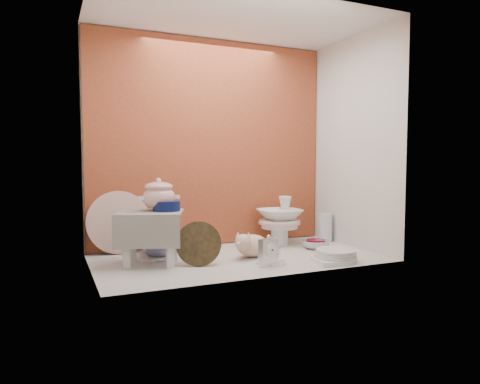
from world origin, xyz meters
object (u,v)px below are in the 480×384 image
object	(u,v)px
step_stool	(150,238)
blue_white_vase	(158,236)
soup_tureen	(159,194)
gold_rim_teacup	(271,254)
porcelain_tower	(280,221)
dinner_plate_stack	(336,255)
plush_pig	(252,245)
floral_platter	(119,222)
mantel_clock	(269,251)
crystal_bowl	(316,244)

from	to	relation	value
step_stool	blue_white_vase	xyz separation A→B (m)	(0.10, 0.23, -0.03)
soup_tureen	gold_rim_teacup	world-z (taller)	soup_tureen
porcelain_tower	dinner_plate_stack	bearing A→B (deg)	-84.68
plush_pig	gold_rim_teacup	world-z (taller)	plush_pig
gold_rim_teacup	porcelain_tower	xyz separation A→B (m)	(0.34, 0.50, 0.12)
porcelain_tower	floral_platter	bearing A→B (deg)	171.66
step_stool	floral_platter	bearing A→B (deg)	127.86
blue_white_vase	dinner_plate_stack	size ratio (longest dim) A/B	0.96
soup_tureen	mantel_clock	bearing A→B (deg)	-33.18
blue_white_vase	mantel_clock	xyz separation A→B (m)	(0.52, -0.56, -0.03)
gold_rim_teacup	mantel_clock	bearing A→B (deg)	-129.46
step_stool	crystal_bowl	distance (m)	1.17
soup_tureen	floral_platter	xyz separation A→B (m)	(-0.19, 0.35, -0.21)
blue_white_vase	mantel_clock	bearing A→B (deg)	-47.14
dinner_plate_stack	porcelain_tower	xyz separation A→B (m)	(-0.06, 0.61, 0.14)
plush_pig	dinner_plate_stack	distance (m)	0.53
floral_platter	plush_pig	size ratio (longest dim) A/B	1.59
step_stool	dinner_plate_stack	world-z (taller)	step_stool
step_stool	mantel_clock	xyz separation A→B (m)	(0.62, -0.33, -0.07)
gold_rim_teacup	porcelain_tower	size ratio (longest dim) A/B	0.32
mantel_clock	porcelain_tower	distance (m)	0.68
soup_tureen	porcelain_tower	world-z (taller)	soup_tureen
blue_white_vase	crystal_bowl	distance (m)	1.10
floral_platter	dinner_plate_stack	distance (m)	1.43
mantel_clock	plush_pig	xyz separation A→B (m)	(0.01, 0.25, -0.01)
gold_rim_teacup	crystal_bowl	world-z (taller)	gold_rim_teacup
soup_tureen	plush_pig	xyz separation A→B (m)	(0.57, -0.12, -0.34)
soup_tureen	blue_white_vase	size ratio (longest dim) A/B	0.96
soup_tureen	porcelain_tower	size ratio (longest dim) A/B	0.67
step_stool	mantel_clock	bearing A→B (deg)	-7.86
step_stool	porcelain_tower	size ratio (longest dim) A/B	1.04
gold_rim_teacup	crystal_bowl	size ratio (longest dim) A/B	0.60
floral_platter	plush_pig	bearing A→B (deg)	-31.71
soup_tureen	plush_pig	world-z (taller)	soup_tureen
dinner_plate_stack	crystal_bowl	size ratio (longest dim) A/B	1.37
soup_tureen	crystal_bowl	bearing A→B (deg)	-2.44
porcelain_tower	soup_tureen	bearing A→B (deg)	-168.71
mantel_clock	dinner_plate_stack	size ratio (longest dim) A/B	0.70
plush_pig	floral_platter	bearing A→B (deg)	141.71
step_stool	crystal_bowl	size ratio (longest dim) A/B	1.96
blue_white_vase	crystal_bowl	size ratio (longest dim) A/B	1.31
blue_white_vase	gold_rim_teacup	distance (m)	0.76
dinner_plate_stack	step_stool	bearing A→B (deg)	159.86
soup_tureen	porcelain_tower	bearing A→B (deg)	11.29
step_stool	floral_platter	distance (m)	0.41
step_stool	soup_tureen	xyz separation A→B (m)	(0.06, 0.04, 0.26)
step_stool	plush_pig	bearing A→B (deg)	12.81
soup_tureen	plush_pig	size ratio (longest dim) A/B	0.90
mantel_clock	porcelain_tower	size ratio (longest dim) A/B	0.51
crystal_bowl	porcelain_tower	bearing A→B (deg)	124.47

